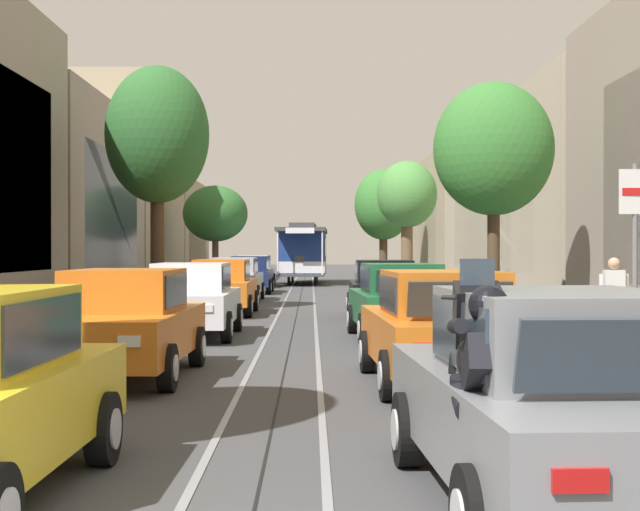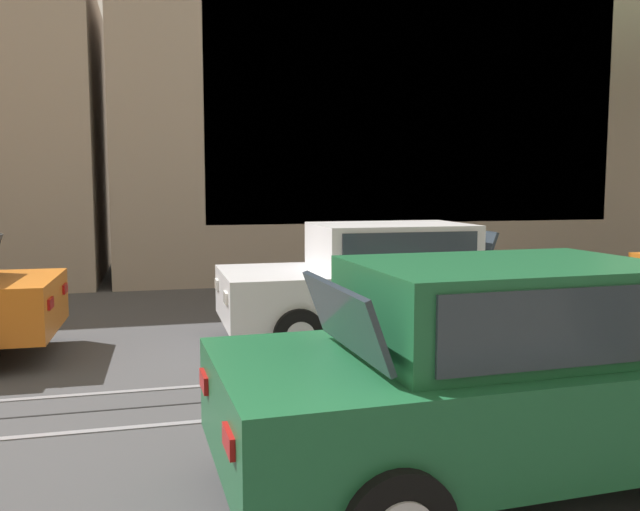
% 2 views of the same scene
% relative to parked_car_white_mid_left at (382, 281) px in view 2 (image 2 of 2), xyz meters
% --- Properties ---
extents(parked_car_white_mid_left, '(2.00, 4.36, 1.58)m').
position_rel_parked_car_white_mid_left_xyz_m(parked_car_white_mid_left, '(0.00, 0.00, 0.00)').
color(parked_car_white_mid_left, silver).
rests_on(parked_car_white_mid_left, ground).
extents(parked_car_green_mid_right, '(2.12, 4.41, 1.58)m').
position_rel_parked_car_white_mid_left_xyz_m(parked_car_green_mid_right, '(4.43, -0.58, 0.00)').
color(parked_car_green_mid_right, '#1E6038').
rests_on(parked_car_green_mid_right, ground).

